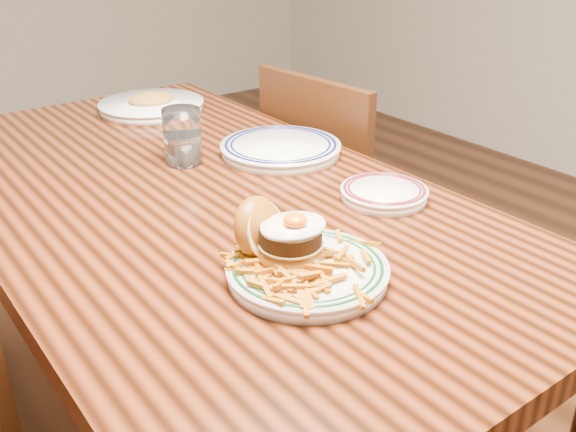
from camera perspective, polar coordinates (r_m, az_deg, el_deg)
table at (r=1.39m, az=-8.18°, el=-0.95°), size 0.85×1.60×0.75m
chair_right at (r=1.92m, az=4.57°, el=0.81°), size 0.45×0.45×0.88m
main_plate at (r=1.01m, az=1.01°, el=-3.73°), size 0.26×0.27×0.12m
side_plate at (r=1.30m, az=8.54°, el=2.07°), size 0.18×0.18×0.03m
rear_plate at (r=1.52m, az=-0.66°, el=6.07°), size 0.28×0.28×0.03m
water_glass at (r=1.48m, az=-9.34°, el=6.73°), size 0.09×0.09×0.13m
far_plate at (r=1.91m, az=-12.04°, el=9.63°), size 0.30×0.30×0.05m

